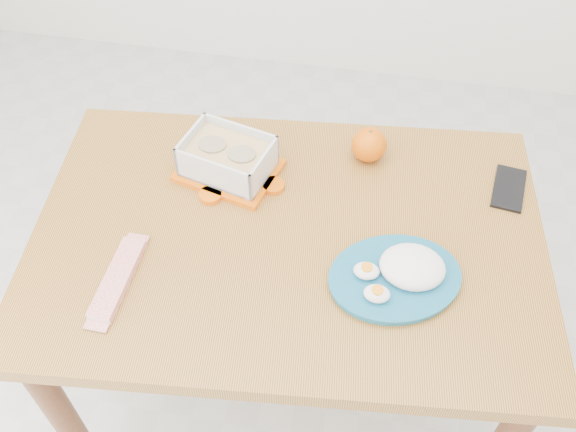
% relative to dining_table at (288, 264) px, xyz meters
% --- Properties ---
extents(ground, '(3.50, 3.50, 0.00)m').
position_rel_dining_table_xyz_m(ground, '(-0.07, -0.14, -0.64)').
color(ground, '#B7B7B2').
rests_on(ground, ground).
extents(dining_table, '(1.17, 0.84, 0.75)m').
position_rel_dining_table_xyz_m(dining_table, '(0.00, 0.00, 0.00)').
color(dining_table, '#AB7B30').
rests_on(dining_table, ground).
extents(food_container, '(0.25, 0.22, 0.09)m').
position_rel_dining_table_xyz_m(food_container, '(-0.17, 0.16, 0.16)').
color(food_container, '#E25B06').
rests_on(food_container, dining_table).
extents(orange_fruit, '(0.08, 0.08, 0.08)m').
position_rel_dining_table_xyz_m(orange_fruit, '(0.14, 0.27, 0.15)').
color(orange_fruit, orange).
rests_on(orange_fruit, dining_table).
extents(rice_plate, '(0.35, 0.35, 0.07)m').
position_rel_dining_table_xyz_m(rice_plate, '(0.24, -0.08, 0.13)').
color(rice_plate, '#175E7F').
rests_on(rice_plate, dining_table).
extents(candy_bar, '(0.05, 0.20, 0.02)m').
position_rel_dining_table_xyz_m(candy_bar, '(-0.32, -0.18, 0.12)').
color(candy_bar, red).
rests_on(candy_bar, dining_table).
extents(smartphone, '(0.09, 0.14, 0.01)m').
position_rel_dining_table_xyz_m(smartphone, '(0.47, 0.22, 0.11)').
color(smartphone, black).
rests_on(smartphone, dining_table).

